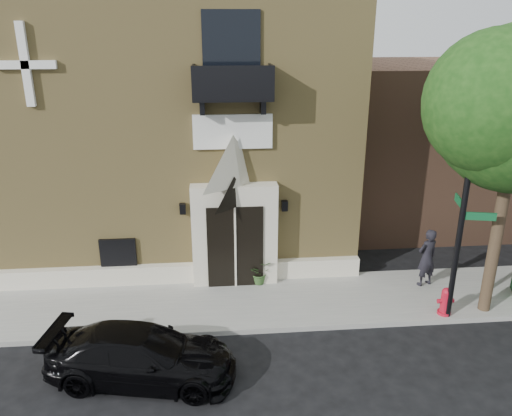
{
  "coord_description": "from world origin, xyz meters",
  "views": [
    {
      "loc": [
        -1.6,
        -11.36,
        7.73
      ],
      "look_at": [
        -0.41,
        2.0,
        2.87
      ],
      "focal_mm": 35.0,
      "sensor_mm": 36.0,
      "label": 1
    }
  ],
  "objects_px": {
    "black_sedan": "(142,355)",
    "pedestrian_near": "(427,258)",
    "fire_hydrant": "(445,301)",
    "street_sign": "(462,218)"
  },
  "relations": [
    {
      "from": "fire_hydrant",
      "to": "pedestrian_near",
      "type": "bearing_deg",
      "value": 85.91
    },
    {
      "from": "street_sign",
      "to": "fire_hydrant",
      "type": "height_order",
      "value": "street_sign"
    },
    {
      "from": "black_sedan",
      "to": "pedestrian_near",
      "type": "relative_size",
      "value": 2.35
    },
    {
      "from": "black_sedan",
      "to": "street_sign",
      "type": "bearing_deg",
      "value": -67.8
    },
    {
      "from": "black_sedan",
      "to": "pedestrian_near",
      "type": "xyz_separation_m",
      "value": [
        8.24,
        3.53,
        0.45
      ]
    },
    {
      "from": "pedestrian_near",
      "to": "fire_hydrant",
      "type": "bearing_deg",
      "value": 66.47
    },
    {
      "from": "black_sedan",
      "to": "pedestrian_near",
      "type": "distance_m",
      "value": 8.98
    },
    {
      "from": "fire_hydrant",
      "to": "pedestrian_near",
      "type": "distance_m",
      "value": 1.79
    },
    {
      "from": "black_sedan",
      "to": "pedestrian_near",
      "type": "height_order",
      "value": "pedestrian_near"
    },
    {
      "from": "black_sedan",
      "to": "fire_hydrant",
      "type": "bearing_deg",
      "value": -67.11
    }
  ]
}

